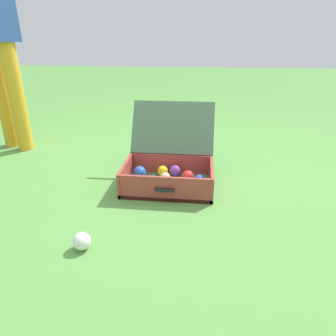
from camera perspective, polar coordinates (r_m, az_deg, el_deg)
The scene contains 3 objects.
ground_plane at distance 1.98m, azimuth 0.25°, elevation -2.83°, with size 16.00×16.00×0.00m, color #569342.
open_suitcase at distance 1.94m, azimuth 0.05°, elevation 0.10°, with size 0.55×0.60×0.47m.
stray_ball_on_grass at distance 1.44m, azimuth -15.87°, elevation -13.07°, with size 0.08×0.08×0.08m, color white.
Camera 1 is at (0.18, -1.76, 0.88)m, focal length 32.49 mm.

